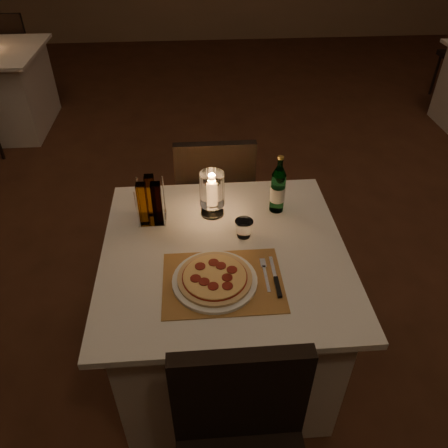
{
  "coord_description": "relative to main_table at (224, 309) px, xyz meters",
  "views": [
    {
      "loc": [
        -0.37,
        -1.94,
        1.93
      ],
      "look_at": [
        -0.27,
        -0.6,
        0.86
      ],
      "focal_mm": 35.0,
      "sensor_mm": 36.0,
      "label": 1
    }
  ],
  "objects": [
    {
      "name": "floor",
      "position": [
        0.27,
        0.62,
        -0.38
      ],
      "size": [
        8.0,
        10.0,
        0.02
      ],
      "primitive_type": "cube",
      "color": "#482717",
      "rests_on": "ground"
    },
    {
      "name": "main_table",
      "position": [
        0.0,
        0.0,
        0.0
      ],
      "size": [
        1.0,
        1.0,
        0.74
      ],
      "color": "silver",
      "rests_on": "ground"
    },
    {
      "name": "chair_far",
      "position": [
        -0.0,
        0.71,
        0.18
      ],
      "size": [
        0.42,
        0.42,
        0.9
      ],
      "color": "black",
      "rests_on": "ground"
    },
    {
      "name": "placemat",
      "position": [
        -0.02,
        -0.18,
        0.37
      ],
      "size": [
        0.45,
        0.34,
        0.0
      ],
      "primitive_type": "cube",
      "color": "#A57239",
      "rests_on": "main_table"
    },
    {
      "name": "plate",
      "position": [
        -0.05,
        -0.18,
        0.38
      ],
      "size": [
        0.32,
        0.32,
        0.01
      ],
      "primitive_type": "cylinder",
      "color": "white",
      "rests_on": "placemat"
    },
    {
      "name": "pizza",
      "position": [
        -0.05,
        -0.18,
        0.39
      ],
      "size": [
        0.28,
        0.28,
        0.02
      ],
      "color": "#D8B77F",
      "rests_on": "plate"
    },
    {
      "name": "fork",
      "position": [
        0.14,
        -0.15,
        0.37
      ],
      "size": [
        0.02,
        0.18,
        0.0
      ],
      "color": "silver",
      "rests_on": "placemat"
    },
    {
      "name": "knife",
      "position": [
        0.18,
        -0.21,
        0.37
      ],
      "size": [
        0.02,
        0.22,
        0.01
      ],
      "color": "black",
      "rests_on": "placemat"
    },
    {
      "name": "tumbler",
      "position": [
        0.09,
        0.09,
        0.4
      ],
      "size": [
        0.08,
        0.08,
        0.08
      ],
      "primitive_type": null,
      "color": "white",
      "rests_on": "main_table"
    },
    {
      "name": "water_bottle",
      "position": [
        0.26,
        0.26,
        0.48
      ],
      "size": [
        0.07,
        0.07,
        0.28
      ],
      "color": "#57A36B",
      "rests_on": "main_table"
    },
    {
      "name": "hurricane_candle",
      "position": [
        -0.03,
        0.25,
        0.49
      ],
      "size": [
        0.11,
        0.11,
        0.21
      ],
      "color": "white",
      "rests_on": "main_table"
    },
    {
      "name": "cruet_caddy",
      "position": [
        -0.3,
        0.22,
        0.46
      ],
      "size": [
        0.12,
        0.12,
        0.21
      ],
      "color": "white",
      "rests_on": "main_table"
    },
    {
      "name": "neighbor_chair_lb",
      "position": [
        -1.95,
        3.51,
        0.18
      ],
      "size": [
        0.42,
        0.42,
        0.9
      ],
      "color": "black",
      "rests_on": "ground"
    }
  ]
}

